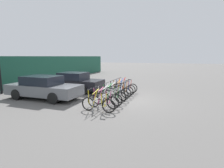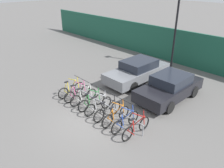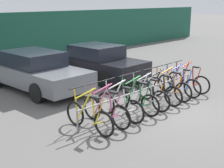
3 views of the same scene
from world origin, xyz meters
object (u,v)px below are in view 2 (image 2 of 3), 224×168
bicycle_white (84,97)px  bicycle_silver (98,105)px  bicycle_pink (78,93)px  car_grey (138,71)px  lamp_post (176,25)px  bicycle_blue (125,121)px  bicycle_yellow (71,89)px  bike_rack (101,102)px  car_black (170,87)px  bicycle_green (92,102)px  bicycle_orange (116,116)px  bicycle_black (107,111)px  bicycle_red (136,128)px

bicycle_white → bicycle_silver: (1.21, 0.00, 0.00)m
bicycle_pink → car_grey: bearing=78.5°
bicycle_white → lamp_post: bearing=92.0°
bicycle_blue → bicycle_yellow: bearing=179.3°
bike_rack → bicycle_pink: 1.81m
bicycle_pink → bicycle_white: (0.55, 0.00, 0.00)m
bicycle_white → car_black: car_black is taller
bicycle_pink → bicycle_green: size_ratio=1.00×
bicycle_silver → car_black: (1.60, 3.72, 0.31)m
bicycle_silver → bicycle_orange: bearing=-1.7°
bicycle_yellow → bicycle_blue: bearing=0.9°
bicycle_pink → bicycle_green: bearing=-2.7°
bicycle_green → car_black: (2.12, 3.72, 0.31)m
bicycle_green → lamp_post: 8.44m
bicycle_white → car_black: (2.81, 3.72, 0.31)m
bicycle_white → bicycle_silver: size_ratio=1.00×
bicycle_yellow → bicycle_white: size_ratio=1.00×
bicycle_orange → lamp_post: (-2.23, 7.97, 2.71)m
bicycle_pink → car_grey: size_ratio=0.37×
bicycle_pink → bicycle_black: same height
bicycle_white → bicycle_black: same height
bicycle_white → bicycle_orange: bearing=3.5°
car_grey → car_black: bearing=-10.5°
bicycle_orange → bicycle_yellow: bearing=178.9°
bicycle_yellow → bicycle_red: 4.81m
bicycle_white → car_black: bearing=56.5°
car_black → lamp_post: 5.53m
bicycle_orange → bicycle_pink: bearing=178.9°
bicycle_green → bicycle_red: same height
bicycle_white → bicycle_blue: size_ratio=1.00×
bike_rack → bicycle_blue: size_ratio=3.13×
bicycle_green → bicycle_red: 2.97m
bicycle_pink → car_black: 5.02m
bicycle_green → bicycle_red: size_ratio=1.00×
bicycle_blue → bicycle_white: bearing=179.3°
lamp_post → bicycle_silver: bearing=-82.9°
bicycle_blue → car_grey: bearing=124.1°
bike_rack → bicycle_orange: bicycle_orange is taller
bicycle_yellow → car_grey: size_ratio=0.37×
bicycle_white → bicycle_green: 0.69m
bike_rack → bicycle_pink: size_ratio=3.13×
bicycle_green → bicycle_red: bearing=3.8°
bicycle_red → lamp_post: 9.10m
bicycle_orange → car_grey: size_ratio=0.37×
bicycle_silver → bicycle_black: same height
bicycle_blue → car_grey: car_grey is taller
bicycle_pink → car_black: (3.36, 3.72, 0.31)m
bike_rack → bicycle_yellow: bearing=-176.5°
bicycle_pink → bicycle_white: 0.55m
bicycle_green → bicycle_orange: same height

